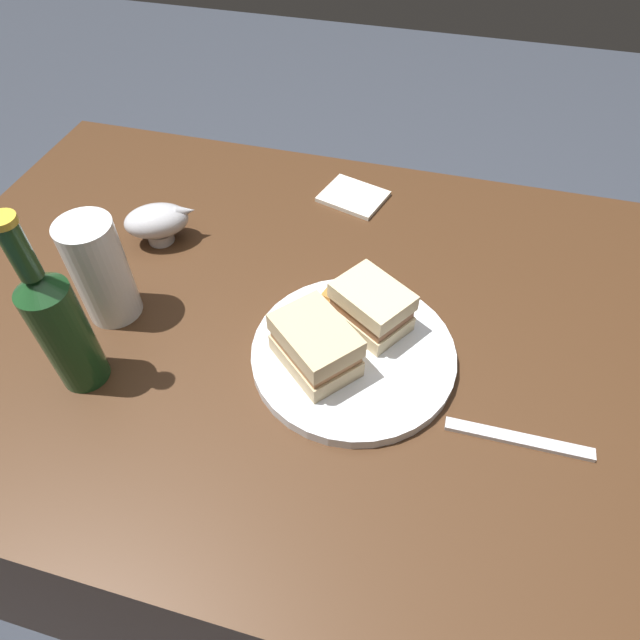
{
  "coord_description": "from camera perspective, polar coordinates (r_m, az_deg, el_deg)",
  "views": [
    {
      "loc": [
        -0.19,
        0.52,
        1.31
      ],
      "look_at": [
        -0.06,
        0.03,
        0.74
      ],
      "focal_mm": 30.45,
      "sensor_mm": 36.0,
      "label": 1
    }
  ],
  "objects": [
    {
      "name": "ground_plane",
      "position": [
        1.42,
        -1.96,
        -18.59
      ],
      "size": [
        6.0,
        6.0,
        0.0
      ],
      "primitive_type": "plane",
      "color": "#333842"
    },
    {
      "name": "dining_table",
      "position": [
        1.1,
        -2.44,
        -11.51
      ],
      "size": [
        1.2,
        0.84,
        0.71
      ],
      "primitive_type": "cube",
      "color": "#422816",
      "rests_on": "ground"
    },
    {
      "name": "plate",
      "position": [
        0.75,
        3.52,
        -3.58
      ],
      "size": [
        0.28,
        0.28,
        0.02
      ],
      "primitive_type": "cylinder",
      "color": "white",
      "rests_on": "dining_table"
    },
    {
      "name": "sandwich_half_left",
      "position": [
        0.75,
        5.43,
        1.36
      ],
      "size": [
        0.13,
        0.12,
        0.07
      ],
      "color": "beige",
      "rests_on": "plate"
    },
    {
      "name": "sandwich_half_right",
      "position": [
        0.7,
        -0.48,
        -2.7
      ],
      "size": [
        0.14,
        0.13,
        0.07
      ],
      "color": "#CCB284",
      "rests_on": "plate"
    },
    {
      "name": "potato_wedge_front",
      "position": [
        0.76,
        -1.6,
        -0.74
      ],
      "size": [
        0.04,
        0.05,
        0.01
      ],
      "primitive_type": "cube",
      "rotation": [
        0.0,
        0.0,
        2.23
      ],
      "color": "#B77F33",
      "rests_on": "plate"
    },
    {
      "name": "potato_wedge_middle",
      "position": [
        0.75,
        -0.9,
        -1.54
      ],
      "size": [
        0.03,
        0.04,
        0.02
      ],
      "primitive_type": "cube",
      "rotation": [
        0.0,
        0.0,
        4.46
      ],
      "color": "gold",
      "rests_on": "plate"
    },
    {
      "name": "potato_wedge_back",
      "position": [
        0.78,
        2.41,
        1.39
      ],
      "size": [
        0.04,
        0.03,
        0.02
      ],
      "primitive_type": "cube",
      "rotation": [
        0.0,
        0.0,
        6.17
      ],
      "color": "#AD702D",
      "rests_on": "plate"
    },
    {
      "name": "potato_wedge_left_edge",
      "position": [
        0.77,
        0.64,
        -0.11
      ],
      "size": [
        0.04,
        0.05,
        0.02
      ],
      "primitive_type": "cube",
      "rotation": [
        0.0,
        0.0,
        4.04
      ],
      "color": "gold",
      "rests_on": "plate"
    },
    {
      "name": "potato_wedge_right_edge",
      "position": [
        0.79,
        1.81,
        2.04
      ],
      "size": [
        0.05,
        0.03,
        0.02
      ],
      "primitive_type": "cube",
      "rotation": [
        0.0,
        0.0,
        2.86
      ],
      "color": "#AD702D",
      "rests_on": "plate"
    },
    {
      "name": "pint_glass",
      "position": [
        0.82,
        -21.89,
        4.36
      ],
      "size": [
        0.08,
        0.08,
        0.16
      ],
      "color": "white",
      "rests_on": "dining_table"
    },
    {
      "name": "gravy_boat",
      "position": [
        0.94,
        -16.7,
        9.93
      ],
      "size": [
        0.12,
        0.11,
        0.07
      ],
      "color": "#B7B7BC",
      "rests_on": "dining_table"
    },
    {
      "name": "cider_bottle",
      "position": [
        0.73,
        -25.65,
        -0.49
      ],
      "size": [
        0.06,
        0.06,
        0.27
      ],
      "color": "#19421E",
      "rests_on": "dining_table"
    },
    {
      "name": "napkin",
      "position": [
        1.02,
        3.52,
        12.83
      ],
      "size": [
        0.13,
        0.12,
        0.01
      ],
      "primitive_type": "cube",
      "rotation": [
        0.0,
        0.0,
        -0.29
      ],
      "color": "silver",
      "rests_on": "dining_table"
    },
    {
      "name": "fork",
      "position": [
        0.73,
        20.14,
        -11.67
      ],
      "size": [
        0.18,
        0.02,
        0.01
      ],
      "primitive_type": "cube",
      "rotation": [
        0.0,
        0.0,
        3.15
      ],
      "color": "silver",
      "rests_on": "dining_table"
    }
  ]
}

